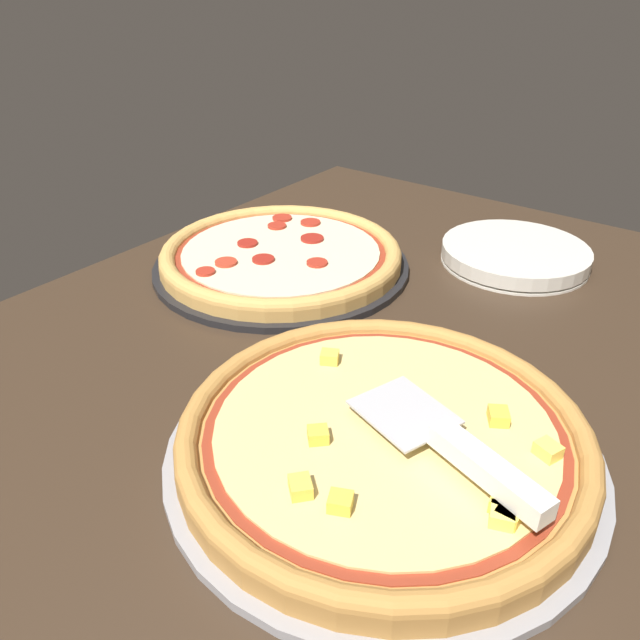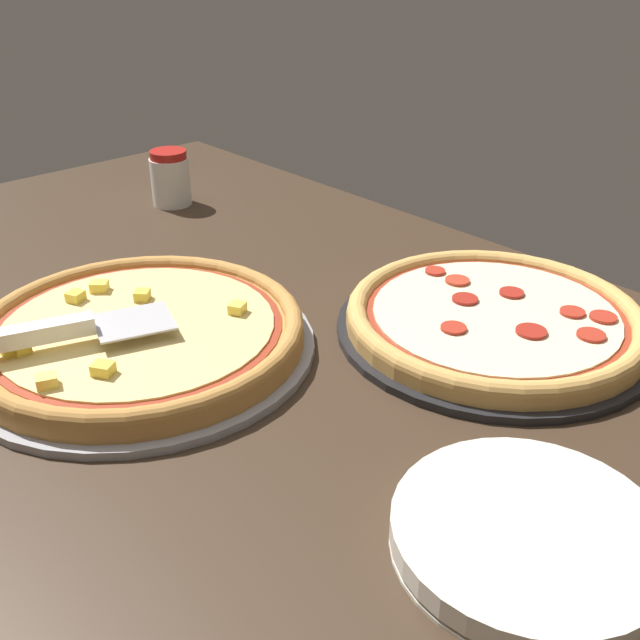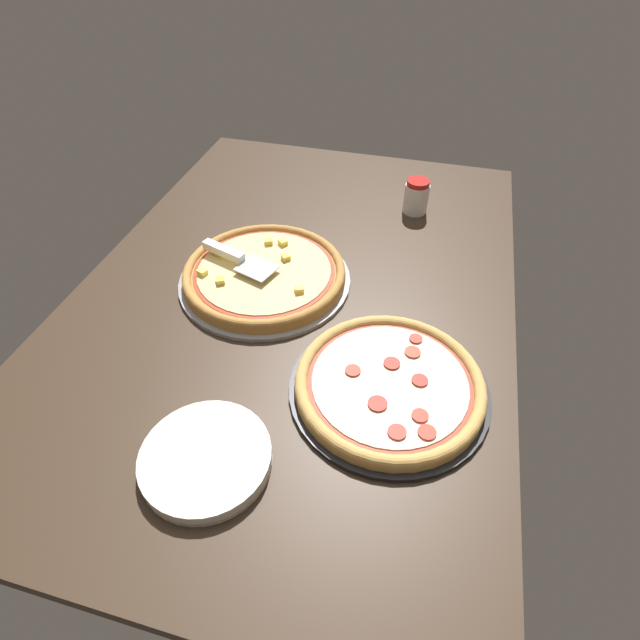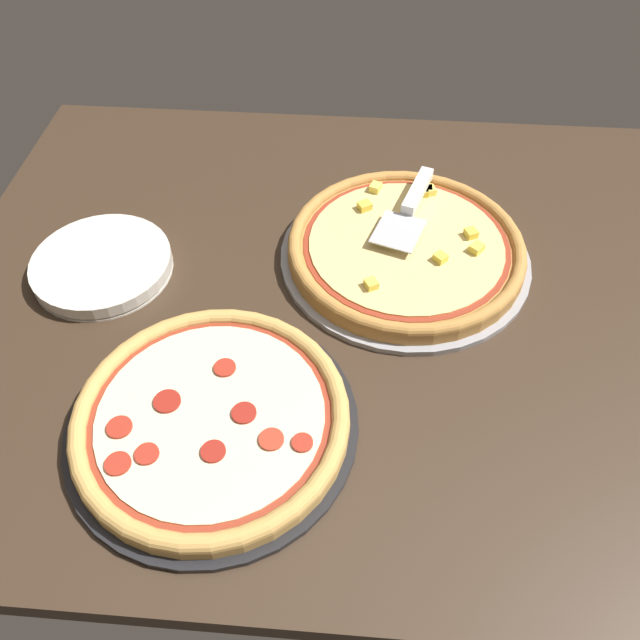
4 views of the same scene
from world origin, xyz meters
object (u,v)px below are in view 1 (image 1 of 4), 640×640
Objects in this scene: plate_stack at (515,254)px; pizza_front at (383,435)px; serving_spatula at (467,455)px; pizza_back at (281,254)px.

pizza_front is at bearing -172.17° from plate_stack.
plate_stack is (50.55, 15.53, -4.25)cm from serving_spatula.
plate_stack is at bearing -49.76° from pizza_back.
pizza_front reaches higher than plate_stack.
plate_stack is at bearing 17.08° from serving_spatula.
pizza_front is 9.23cm from serving_spatula.
serving_spatula is at bearing -162.92° from plate_stack.
serving_spatula is at bearing -121.94° from pizza_back.
pizza_front is 1.87× the size of serving_spatula.
pizza_front is 1.73× the size of plate_stack.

